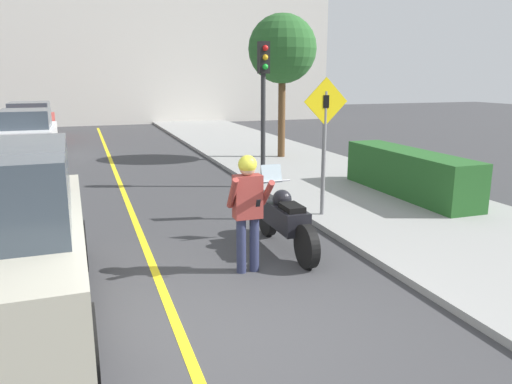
{
  "coord_description": "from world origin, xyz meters",
  "views": [
    {
      "loc": [
        -1.47,
        -4.81,
        2.8
      ],
      "look_at": [
        1.13,
        2.59,
        0.97
      ],
      "focal_mm": 35.0,
      "sensor_mm": 36.0,
      "label": 1
    }
  ],
  "objects_px": {
    "traffic_light": "(263,86)",
    "parked_car_red": "(31,121)",
    "crossing_sign": "(325,134)",
    "parked_car_white": "(27,134)",
    "street_tree": "(282,50)",
    "motorcycle": "(285,219)",
    "person_biker": "(248,202)"
  },
  "relations": [
    {
      "from": "person_biker",
      "to": "parked_car_white",
      "type": "xyz_separation_m",
      "value": [
        -3.94,
        12.35,
        -0.2
      ]
    },
    {
      "from": "motorcycle",
      "to": "traffic_light",
      "type": "bearing_deg",
      "value": 74.18
    },
    {
      "from": "person_biker",
      "to": "motorcycle",
      "type": "bearing_deg",
      "value": 38.92
    },
    {
      "from": "motorcycle",
      "to": "parked_car_red",
      "type": "bearing_deg",
      "value": 106.7
    },
    {
      "from": "parked_car_red",
      "to": "parked_car_white",
      "type": "bearing_deg",
      "value": -86.92
    },
    {
      "from": "motorcycle",
      "to": "parked_car_white",
      "type": "bearing_deg",
      "value": 112.46
    },
    {
      "from": "motorcycle",
      "to": "crossing_sign",
      "type": "bearing_deg",
      "value": 45.2
    },
    {
      "from": "street_tree",
      "to": "parked_car_white",
      "type": "xyz_separation_m",
      "value": [
        -8.17,
        3.22,
        -2.77
      ]
    },
    {
      "from": "crossing_sign",
      "to": "street_tree",
      "type": "relative_size",
      "value": 0.57
    },
    {
      "from": "person_biker",
      "to": "parked_car_red",
      "type": "bearing_deg",
      "value": 103.42
    },
    {
      "from": "crossing_sign",
      "to": "motorcycle",
      "type": "bearing_deg",
      "value": -134.8
    },
    {
      "from": "motorcycle",
      "to": "street_tree",
      "type": "xyz_separation_m",
      "value": [
        3.36,
        8.43,
        3.11
      ]
    },
    {
      "from": "person_biker",
      "to": "traffic_light",
      "type": "relative_size",
      "value": 0.49
    },
    {
      "from": "parked_car_white",
      "to": "parked_car_red",
      "type": "height_order",
      "value": "same"
    },
    {
      "from": "crossing_sign",
      "to": "street_tree",
      "type": "distance_m",
      "value": 7.56
    },
    {
      "from": "person_biker",
      "to": "street_tree",
      "type": "bearing_deg",
      "value": 65.13
    },
    {
      "from": "street_tree",
      "to": "parked_car_white",
      "type": "relative_size",
      "value": 1.11
    },
    {
      "from": "crossing_sign",
      "to": "parked_car_white",
      "type": "bearing_deg",
      "value": 121.13
    },
    {
      "from": "motorcycle",
      "to": "parked_car_white",
      "type": "relative_size",
      "value": 0.55
    },
    {
      "from": "crossing_sign",
      "to": "parked_car_red",
      "type": "relative_size",
      "value": 0.64
    },
    {
      "from": "motorcycle",
      "to": "traffic_light",
      "type": "relative_size",
      "value": 0.66
    },
    {
      "from": "street_tree",
      "to": "parked_car_red",
      "type": "xyz_separation_m",
      "value": [
        -8.46,
        8.59,
        -2.77
      ]
    },
    {
      "from": "traffic_light",
      "to": "parked_car_red",
      "type": "height_order",
      "value": "traffic_light"
    },
    {
      "from": "traffic_light",
      "to": "parked_car_red",
      "type": "distance_m",
      "value": 14.07
    },
    {
      "from": "motorcycle",
      "to": "parked_car_white",
      "type": "distance_m",
      "value": 12.61
    },
    {
      "from": "crossing_sign",
      "to": "parked_car_white",
      "type": "distance_m",
      "value": 12.01
    },
    {
      "from": "motorcycle",
      "to": "person_biker",
      "type": "bearing_deg",
      "value": -141.08
    },
    {
      "from": "crossing_sign",
      "to": "parked_car_red",
      "type": "height_order",
      "value": "crossing_sign"
    },
    {
      "from": "motorcycle",
      "to": "parked_car_red",
      "type": "xyz_separation_m",
      "value": [
        -5.1,
        17.01,
        0.34
      ]
    },
    {
      "from": "parked_car_white",
      "to": "street_tree",
      "type": "bearing_deg",
      "value": -21.49
    },
    {
      "from": "motorcycle",
      "to": "street_tree",
      "type": "distance_m",
      "value": 9.59
    },
    {
      "from": "crossing_sign",
      "to": "parked_car_red",
      "type": "xyz_separation_m",
      "value": [
        -6.48,
        15.62,
        -0.86
      ]
    }
  ]
}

